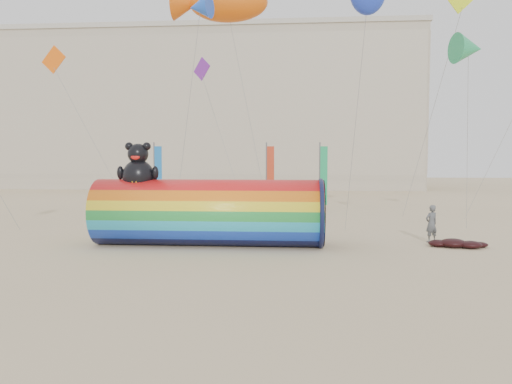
# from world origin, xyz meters

# --- Properties ---
(ground) EXTENTS (160.00, 160.00, 0.00)m
(ground) POSITION_xyz_m (0.00, 0.00, 0.00)
(ground) COLOR #CCB58C
(ground) RESTS_ON ground
(hotel_building) EXTENTS (60.40, 15.40, 20.60)m
(hotel_building) POSITION_xyz_m (-12.00, 45.95, 10.31)
(hotel_building) COLOR #B7AD99
(hotel_building) RESTS_ON ground
(windsock_assembly) EXTENTS (10.49, 3.19, 4.84)m
(windsock_assembly) POSITION_xyz_m (-1.60, 0.33, 1.60)
(windsock_assembly) COLOR red
(windsock_assembly) RESTS_ON ground
(kite_handler) EXTENTS (0.78, 0.68, 1.79)m
(kite_handler) POSITION_xyz_m (8.88, 1.94, 0.90)
(kite_handler) COLOR #4F5256
(kite_handler) RESTS_ON ground
(fabric_bundle) EXTENTS (2.62, 1.35, 0.41)m
(fabric_bundle) POSITION_xyz_m (9.70, 0.64, 0.17)
(fabric_bundle) COLOR black
(fabric_bundle) RESTS_ON ground
(festival_banners) EXTENTS (13.26, 1.14, 5.20)m
(festival_banners) POSITION_xyz_m (-1.10, 15.65, 2.64)
(festival_banners) COLOR #59595E
(festival_banners) RESTS_ON ground
(flying_kites) EXTENTS (30.05, 16.35, 7.69)m
(flying_kites) POSITION_xyz_m (1.84, 4.67, 11.66)
(flying_kites) COLOR #E0590B
(flying_kites) RESTS_ON ground
(beachgoers) EXTENTS (69.80, 65.23, 1.85)m
(beachgoers) POSITION_xyz_m (2.97, -13.93, 0.85)
(beachgoers) COLOR #33333F
(beachgoers) RESTS_ON ground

